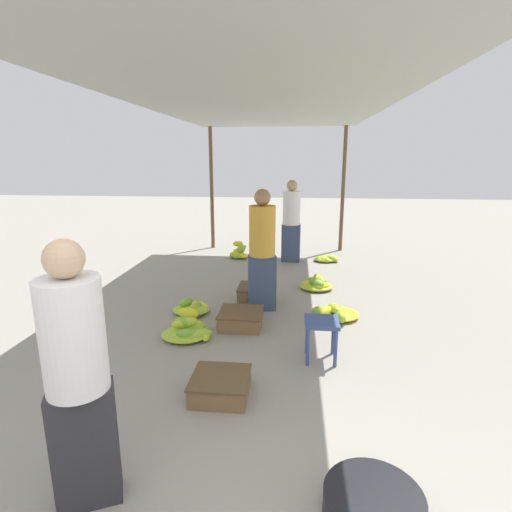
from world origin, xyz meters
TOP-DOWN VIEW (x-y plane):
  - canopy_post_back_left at (-1.45, 7.81)m, footprint 0.08×0.08m
  - canopy_post_back_right at (1.45, 7.81)m, footprint 0.08×0.08m
  - canopy_tarp at (0.00, 4.05)m, footprint 3.31×7.91m
  - vendor_foreground at (-0.76, 0.79)m, footprint 0.45×0.45m
  - stool at (0.72, 2.68)m, footprint 0.34×0.34m
  - basin_black at (0.91, 0.81)m, footprint 0.57×0.57m
  - banana_pile_left_0 at (-0.70, 6.83)m, footprint 0.46×0.42m
  - banana_pile_left_1 at (-0.77, 3.04)m, footprint 0.62×0.55m
  - banana_pile_left_2 at (-0.92, 3.78)m, footprint 0.50×0.60m
  - banana_pile_right_0 at (0.96, 3.78)m, footprint 0.63×0.62m
  - banana_pile_right_1 at (0.79, 4.98)m, footprint 0.53×0.53m
  - banana_pile_right_2 at (1.06, 6.74)m, footprint 0.52×0.42m
  - crate_near at (-0.21, 3.43)m, footprint 0.53×0.53m
  - crate_mid at (-0.18, 1.94)m, footprint 0.50×0.50m
  - crate_far at (-0.10, 4.31)m, footprint 0.51×0.51m
  - shopper_walking_mid at (0.36, 6.70)m, footprint 0.37×0.37m
  - shopper_walking_far at (0.01, 4.03)m, footprint 0.41×0.41m

SIDE VIEW (x-z plane):
  - banana_pile_right_2 at x=1.06m, z-range -0.01..0.13m
  - banana_pile_left_2 at x=-0.92m, z-range -0.03..0.16m
  - banana_pile_left_1 at x=-0.77m, z-range -0.04..0.19m
  - banana_pile_right_0 at x=0.96m, z-range -0.03..0.18m
  - banana_pile_right_1 at x=0.79m, z-range -0.04..0.21m
  - basin_black at x=0.91m, z-range 0.00..0.18m
  - crate_mid at x=-0.18m, z-range 0.00..0.19m
  - crate_near at x=-0.21m, z-range 0.00..0.20m
  - crate_far at x=-0.10m, z-range 0.00..0.23m
  - banana_pile_left_0 at x=-0.70m, z-range -0.06..0.30m
  - stool at x=0.72m, z-range 0.13..0.56m
  - shopper_walking_mid at x=0.36m, z-range 0.03..1.64m
  - vendor_foreground at x=-0.76m, z-range 0.03..1.65m
  - shopper_walking_far at x=0.01m, z-range 0.03..1.67m
  - canopy_post_back_left at x=-1.45m, z-range 0.00..2.69m
  - canopy_post_back_right at x=1.45m, z-range 0.00..2.69m
  - canopy_tarp at x=0.00m, z-range 2.69..2.73m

